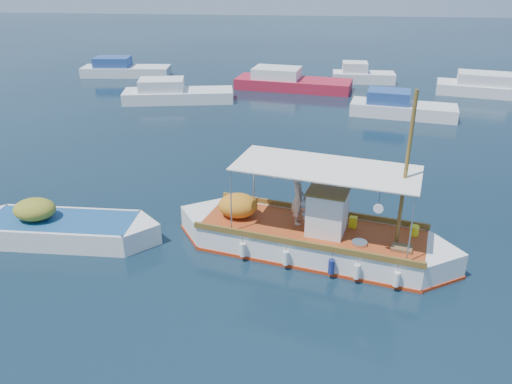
# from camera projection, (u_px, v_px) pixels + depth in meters

# --- Properties ---
(ground) EXTENTS (160.00, 160.00, 0.00)m
(ground) POSITION_uv_depth(u_px,v_px,m) (299.00, 240.00, 17.82)
(ground) COLOR black
(ground) RESTS_ON ground
(fishing_caique) EXTENTS (9.59, 4.31, 6.02)m
(fishing_caique) POSITION_uv_depth(u_px,v_px,m) (310.00, 237.00, 16.95)
(fishing_caique) COLOR white
(fishing_caique) RESTS_ON ground
(dinghy) EXTENTS (7.18, 2.07, 1.75)m
(dinghy) POSITION_uv_depth(u_px,v_px,m) (61.00, 230.00, 17.74)
(dinghy) COLOR white
(dinghy) RESTS_ON ground
(bg_boat_nw) EXTENTS (7.91, 3.71, 1.80)m
(bg_boat_nw) POSITION_uv_depth(u_px,v_px,m) (175.00, 95.00, 35.13)
(bg_boat_nw) COLOR silver
(bg_boat_nw) RESTS_ON ground
(bg_boat_n) EXTENTS (9.15, 4.24, 1.80)m
(bg_boat_n) POSITION_uv_depth(u_px,v_px,m) (290.00, 83.00, 38.51)
(bg_boat_n) COLOR #A81C30
(bg_boat_n) RESTS_ON ground
(bg_boat_ne) EXTENTS (6.83, 3.40, 1.80)m
(bg_boat_ne) POSITION_uv_depth(u_px,v_px,m) (400.00, 108.00, 31.87)
(bg_boat_ne) COLOR silver
(bg_boat_ne) RESTS_ON ground
(bg_boat_e) EXTENTS (9.54, 4.64, 1.80)m
(bg_boat_e) POSITION_uv_depth(u_px,v_px,m) (498.00, 89.00, 36.60)
(bg_boat_e) COLOR silver
(bg_boat_e) RESTS_ON ground
(bg_boat_far_w) EXTENTS (7.56, 2.94, 1.80)m
(bg_boat_far_w) POSITION_uv_depth(u_px,v_px,m) (124.00, 70.00, 42.94)
(bg_boat_far_w) COLOR silver
(bg_boat_far_w) RESTS_ON ground
(bg_boat_far_n) EXTENTS (4.99, 2.11, 1.80)m
(bg_boat_far_n) POSITION_uv_depth(u_px,v_px,m) (361.00, 76.00, 40.72)
(bg_boat_far_n) COLOR silver
(bg_boat_far_n) RESTS_ON ground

